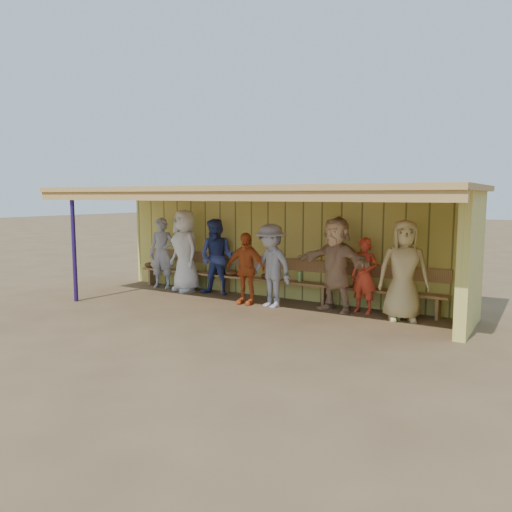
{
  "coord_description": "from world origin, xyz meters",
  "views": [
    {
      "loc": [
        5.41,
        -8.64,
        2.32
      ],
      "look_at": [
        0.0,
        0.35,
        1.05
      ],
      "focal_mm": 35.0,
      "sensor_mm": 36.0,
      "label": 1
    }
  ],
  "objects_px": {
    "bench": "(273,275)",
    "player_c": "(217,257)",
    "player_a": "(162,253)",
    "player_d": "(246,268)",
    "player_e": "(271,266)",
    "player_b": "(185,251)",
    "player_g": "(364,275)",
    "player_h": "(404,270)",
    "player_f": "(336,264)"
  },
  "relations": [
    {
      "from": "player_c",
      "to": "player_g",
      "type": "height_order",
      "value": "player_c"
    },
    {
      "from": "player_a",
      "to": "player_b",
      "type": "bearing_deg",
      "value": -17.21
    },
    {
      "from": "player_d",
      "to": "player_b",
      "type": "bearing_deg",
      "value": 163.89
    },
    {
      "from": "player_b",
      "to": "player_e",
      "type": "distance_m",
      "value": 2.73
    },
    {
      "from": "player_a",
      "to": "player_h",
      "type": "xyz_separation_m",
      "value": [
        6.08,
        -0.2,
        0.05
      ]
    },
    {
      "from": "player_d",
      "to": "player_f",
      "type": "xyz_separation_m",
      "value": [
        1.91,
        0.37,
        0.18
      ]
    },
    {
      "from": "player_e",
      "to": "player_h",
      "type": "relative_size",
      "value": 0.92
    },
    {
      "from": "player_c",
      "to": "player_d",
      "type": "relative_size",
      "value": 1.15
    },
    {
      "from": "player_a",
      "to": "player_g",
      "type": "relative_size",
      "value": 1.18
    },
    {
      "from": "player_g",
      "to": "player_h",
      "type": "bearing_deg",
      "value": -5.2
    },
    {
      "from": "player_g",
      "to": "player_a",
      "type": "bearing_deg",
      "value": -171.54
    },
    {
      "from": "player_e",
      "to": "bench",
      "type": "relative_size",
      "value": 0.23
    },
    {
      "from": "player_h",
      "to": "player_d",
      "type": "bearing_deg",
      "value": 162.81
    },
    {
      "from": "player_b",
      "to": "bench",
      "type": "height_order",
      "value": "player_b"
    },
    {
      "from": "player_g",
      "to": "player_h",
      "type": "relative_size",
      "value": 0.8
    },
    {
      "from": "player_e",
      "to": "player_a",
      "type": "bearing_deg",
      "value": -171.05
    },
    {
      "from": "player_c",
      "to": "bench",
      "type": "height_order",
      "value": "player_c"
    },
    {
      "from": "player_g",
      "to": "bench",
      "type": "relative_size",
      "value": 0.2
    },
    {
      "from": "player_e",
      "to": "player_f",
      "type": "bearing_deg",
      "value": 33.56
    },
    {
      "from": "player_a",
      "to": "player_d",
      "type": "distance_m",
      "value": 2.85
    },
    {
      "from": "player_b",
      "to": "player_e",
      "type": "xyz_separation_m",
      "value": [
        2.68,
        -0.5,
        -0.12
      ]
    },
    {
      "from": "player_h",
      "to": "bench",
      "type": "xyz_separation_m",
      "value": [
        -3.04,
        0.5,
        -0.42
      ]
    },
    {
      "from": "player_b",
      "to": "player_c",
      "type": "relative_size",
      "value": 1.11
    },
    {
      "from": "player_d",
      "to": "player_g",
      "type": "height_order",
      "value": "player_d"
    },
    {
      "from": "bench",
      "to": "player_c",
      "type": "bearing_deg",
      "value": -166.83
    },
    {
      "from": "player_a",
      "to": "player_b",
      "type": "relative_size",
      "value": 0.89
    },
    {
      "from": "player_c",
      "to": "player_b",
      "type": "bearing_deg",
      "value": 173.34
    },
    {
      "from": "player_a",
      "to": "player_b",
      "type": "distance_m",
      "value": 0.76
    },
    {
      "from": "player_a",
      "to": "player_f",
      "type": "distance_m",
      "value": 4.72
    },
    {
      "from": "player_d",
      "to": "bench",
      "type": "bearing_deg",
      "value": 71.24
    },
    {
      "from": "player_g",
      "to": "player_h",
      "type": "height_order",
      "value": "player_h"
    },
    {
      "from": "player_g",
      "to": "bench",
      "type": "distance_m",
      "value": 2.26
    },
    {
      "from": "player_c",
      "to": "player_g",
      "type": "distance_m",
      "value": 3.57
    },
    {
      "from": "player_h",
      "to": "bench",
      "type": "distance_m",
      "value": 3.11
    },
    {
      "from": "player_f",
      "to": "player_g",
      "type": "distance_m",
      "value": 0.6
    },
    {
      "from": "player_h",
      "to": "bench",
      "type": "bearing_deg",
      "value": 148.1
    },
    {
      "from": "player_d",
      "to": "player_e",
      "type": "xyz_separation_m",
      "value": [
        0.62,
        -0.0,
        0.1
      ]
    },
    {
      "from": "player_e",
      "to": "player_g",
      "type": "height_order",
      "value": "player_e"
    },
    {
      "from": "player_b",
      "to": "player_c",
      "type": "height_order",
      "value": "player_b"
    },
    {
      "from": "player_e",
      "to": "player_g",
      "type": "xyz_separation_m",
      "value": [
        1.84,
        0.51,
        -0.12
      ]
    },
    {
      "from": "player_f",
      "to": "player_c",
      "type": "bearing_deg",
      "value": -166.85
    },
    {
      "from": "player_a",
      "to": "player_b",
      "type": "height_order",
      "value": "player_b"
    },
    {
      "from": "player_a",
      "to": "player_d",
      "type": "xyz_separation_m",
      "value": [
        2.81,
        -0.5,
        -0.12
      ]
    },
    {
      "from": "player_a",
      "to": "player_d",
      "type": "height_order",
      "value": "player_a"
    },
    {
      "from": "player_g",
      "to": "player_f",
      "type": "bearing_deg",
      "value": -157.94
    },
    {
      "from": "player_c",
      "to": "player_f",
      "type": "bearing_deg",
      "value": -8.79
    },
    {
      "from": "player_g",
      "to": "player_b",
      "type": "bearing_deg",
      "value": -171.46
    },
    {
      "from": "player_c",
      "to": "player_h",
      "type": "bearing_deg",
      "value": -8.92
    },
    {
      "from": "player_e",
      "to": "player_f",
      "type": "distance_m",
      "value": 1.34
    },
    {
      "from": "player_e",
      "to": "player_h",
      "type": "distance_m",
      "value": 2.67
    }
  ]
}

